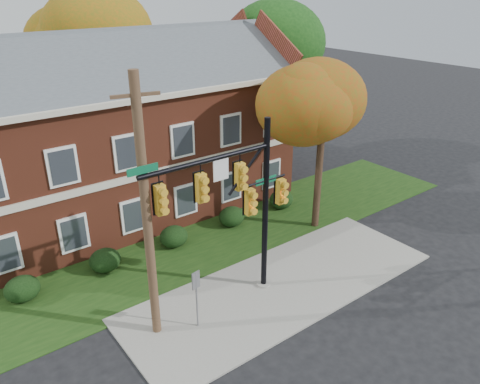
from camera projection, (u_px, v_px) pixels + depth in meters
ground at (299, 298)px, 19.18m from camera, size 120.00×120.00×0.00m
sidewalk at (283, 285)px, 19.89m from camera, size 14.00×5.00×0.08m
grass_strip at (216, 239)px, 23.52m from camera, size 30.00×6.00×0.04m
apartment_building at (119, 124)px, 24.69m from camera, size 18.80×8.80×9.74m
hedge_far_left at (22, 289)px, 18.85m from camera, size 1.40×1.26×1.05m
hedge_left at (105, 260)px, 20.78m from camera, size 1.40×1.26×1.05m
hedge_center at (174, 237)px, 22.72m from camera, size 1.40×1.26×1.05m
hedge_right at (232, 217)px, 24.65m from camera, size 1.40×1.26×1.05m
hedge_far_right at (281, 199)px, 26.58m from camera, size 1.40×1.26×1.05m
tree_near_right at (329, 101)px, 22.12m from camera, size 4.50×4.25×8.58m
tree_right_rear at (272, 44)px, 30.27m from camera, size 6.30×5.95×10.62m
tree_far_rear at (81, 33)px, 29.53m from camera, size 6.84×6.46×11.52m
traffic_signal at (239, 197)px, 17.29m from camera, size 6.60×0.59×7.36m
utility_pole at (147, 215)px, 15.33m from camera, size 1.47×0.41×9.55m
sign_post at (196, 290)px, 16.86m from camera, size 0.36×0.11×2.46m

